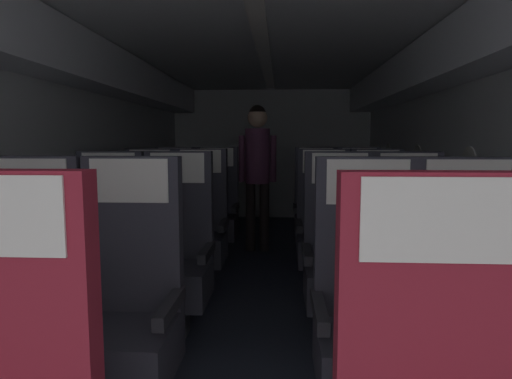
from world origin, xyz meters
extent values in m
cube|color=#2D3342|center=(0.00, 3.83, -0.01)|extent=(3.46, 8.05, 0.02)
cube|color=silver|center=(-1.63, 3.83, 1.06)|extent=(0.08, 7.65, 2.12)
cube|color=silver|center=(1.63, 3.83, 1.06)|extent=(0.08, 7.65, 2.12)
cube|color=silver|center=(0.00, 3.83, 2.12)|extent=(3.34, 7.65, 0.06)
cube|color=#B6BBBB|center=(0.00, 7.67, 1.06)|extent=(3.34, 0.06, 2.12)
cube|color=silver|center=(-1.41, 3.83, 1.90)|extent=(0.36, 7.35, 0.36)
cube|color=silver|center=(1.41, 3.83, 1.90)|extent=(0.36, 7.35, 0.36)
cube|color=white|center=(0.00, 3.83, 2.08)|extent=(0.12, 6.89, 0.02)
cylinder|color=white|center=(1.59, 3.83, 1.10)|extent=(0.01, 0.26, 0.26)
cylinder|color=white|center=(1.59, 5.10, 1.10)|extent=(0.01, 0.26, 0.26)
cylinder|color=white|center=(1.59, 6.38, 1.10)|extent=(0.01, 0.26, 0.26)
cube|color=maroon|center=(-0.54, 1.45, 0.84)|extent=(0.45, 0.08, 0.73)
cube|color=maroon|center=(0.53, 1.46, 0.84)|extent=(0.45, 0.08, 0.73)
cube|color=silver|center=(0.53, 1.41, 1.10)|extent=(0.36, 0.01, 0.20)
cube|color=#33333D|center=(-0.99, 2.19, 0.36)|extent=(0.45, 0.47, 0.24)
cube|color=#33333D|center=(-0.99, 2.38, 0.84)|extent=(0.45, 0.08, 0.73)
cube|color=#28282D|center=(-0.77, 2.19, 0.56)|extent=(0.05, 0.40, 0.06)
cube|color=silver|center=(-0.99, 2.33, 1.10)|extent=(0.36, 0.01, 0.20)
cube|color=#33333D|center=(-0.53, 2.20, 0.36)|extent=(0.45, 0.47, 0.24)
cube|color=#33333D|center=(-0.53, 2.39, 0.84)|extent=(0.45, 0.08, 0.73)
cube|color=#28282D|center=(-0.31, 2.20, 0.56)|extent=(0.05, 0.40, 0.06)
cube|color=#28282D|center=(-0.74, 2.20, 0.56)|extent=(0.05, 0.40, 0.06)
cube|color=silver|center=(-0.53, 2.35, 1.10)|extent=(0.36, 0.01, 0.20)
cube|color=#33333D|center=(0.98, 2.21, 0.36)|extent=(0.45, 0.47, 0.24)
cube|color=#33333D|center=(0.98, 2.40, 0.84)|extent=(0.45, 0.08, 0.73)
cube|color=#28282D|center=(0.76, 2.21, 0.56)|extent=(0.05, 0.40, 0.06)
cube|color=silver|center=(0.98, 2.35, 1.10)|extent=(0.36, 0.01, 0.20)
cube|color=#33333D|center=(0.54, 2.20, 0.36)|extent=(0.45, 0.47, 0.24)
cube|color=#33333D|center=(0.54, 2.39, 0.84)|extent=(0.45, 0.08, 0.73)
cube|color=#28282D|center=(0.76, 2.20, 0.56)|extent=(0.05, 0.40, 0.06)
cube|color=#28282D|center=(0.33, 2.20, 0.56)|extent=(0.05, 0.40, 0.06)
cube|color=silver|center=(0.54, 2.34, 1.10)|extent=(0.36, 0.01, 0.20)
cube|color=#38383D|center=(-0.99, 3.14, 0.12)|extent=(0.16, 0.17, 0.24)
cube|color=#33333D|center=(-0.99, 3.14, 0.36)|extent=(0.45, 0.47, 0.24)
cube|color=#33333D|center=(-0.99, 3.33, 0.84)|extent=(0.45, 0.08, 0.73)
cube|color=#28282D|center=(-0.78, 3.14, 0.56)|extent=(0.05, 0.40, 0.06)
cube|color=#28282D|center=(-1.21, 3.14, 0.56)|extent=(0.05, 0.40, 0.06)
cube|color=silver|center=(-0.99, 3.28, 1.10)|extent=(0.36, 0.01, 0.20)
cube|color=#38383D|center=(-0.53, 3.13, 0.12)|extent=(0.16, 0.17, 0.24)
cube|color=#33333D|center=(-0.53, 3.13, 0.36)|extent=(0.45, 0.47, 0.24)
cube|color=#33333D|center=(-0.53, 3.33, 0.84)|extent=(0.45, 0.08, 0.73)
cube|color=#28282D|center=(-0.31, 3.13, 0.56)|extent=(0.05, 0.40, 0.06)
cube|color=#28282D|center=(-0.74, 3.13, 0.56)|extent=(0.05, 0.40, 0.06)
cube|color=silver|center=(-0.53, 3.28, 1.10)|extent=(0.36, 0.01, 0.20)
cube|color=#38383D|center=(0.98, 3.14, 0.12)|extent=(0.16, 0.17, 0.24)
cube|color=#33333D|center=(0.98, 3.14, 0.36)|extent=(0.45, 0.47, 0.24)
cube|color=#33333D|center=(0.98, 3.33, 0.84)|extent=(0.45, 0.08, 0.73)
cube|color=#28282D|center=(1.20, 3.14, 0.56)|extent=(0.05, 0.40, 0.06)
cube|color=#28282D|center=(0.77, 3.14, 0.56)|extent=(0.05, 0.40, 0.06)
cube|color=silver|center=(0.98, 3.29, 1.10)|extent=(0.36, 0.01, 0.20)
cube|color=#38383D|center=(0.54, 3.14, 0.12)|extent=(0.16, 0.17, 0.24)
cube|color=#33333D|center=(0.54, 3.14, 0.36)|extent=(0.45, 0.47, 0.24)
cube|color=#33333D|center=(0.54, 3.34, 0.84)|extent=(0.45, 0.08, 0.73)
cube|color=#28282D|center=(0.76, 3.14, 0.56)|extent=(0.05, 0.40, 0.06)
cube|color=#28282D|center=(0.33, 3.14, 0.56)|extent=(0.05, 0.40, 0.06)
cube|color=silver|center=(0.54, 3.29, 1.10)|extent=(0.36, 0.01, 0.20)
cube|color=#38383D|center=(-0.99, 4.07, 0.12)|extent=(0.16, 0.17, 0.24)
cube|color=#33333D|center=(-0.99, 4.07, 0.36)|extent=(0.45, 0.47, 0.24)
cube|color=#33333D|center=(-0.99, 4.26, 0.84)|extent=(0.45, 0.08, 0.73)
cube|color=#28282D|center=(-0.78, 4.07, 0.56)|extent=(0.05, 0.40, 0.06)
cube|color=#28282D|center=(-1.21, 4.07, 0.56)|extent=(0.05, 0.40, 0.06)
cube|color=silver|center=(-0.99, 4.21, 1.10)|extent=(0.36, 0.01, 0.20)
cube|color=#38383D|center=(-0.54, 4.06, 0.12)|extent=(0.16, 0.17, 0.24)
cube|color=#33333D|center=(-0.54, 4.06, 0.36)|extent=(0.45, 0.47, 0.24)
cube|color=#33333D|center=(-0.54, 4.25, 0.84)|extent=(0.45, 0.08, 0.73)
cube|color=#28282D|center=(-0.32, 4.06, 0.56)|extent=(0.05, 0.40, 0.06)
cube|color=#28282D|center=(-0.76, 4.06, 0.56)|extent=(0.05, 0.40, 0.06)
cube|color=silver|center=(-0.54, 4.20, 1.10)|extent=(0.36, 0.01, 0.20)
cube|color=#38383D|center=(0.99, 4.07, 0.12)|extent=(0.16, 0.17, 0.24)
cube|color=#33333D|center=(0.99, 4.07, 0.36)|extent=(0.45, 0.47, 0.24)
cube|color=#33333D|center=(0.99, 4.26, 0.84)|extent=(0.45, 0.08, 0.73)
cube|color=#28282D|center=(1.20, 4.07, 0.56)|extent=(0.05, 0.40, 0.06)
cube|color=#28282D|center=(0.77, 4.07, 0.56)|extent=(0.05, 0.40, 0.06)
cube|color=silver|center=(0.99, 4.22, 1.10)|extent=(0.36, 0.01, 0.20)
cube|color=#38383D|center=(0.53, 4.08, 0.12)|extent=(0.16, 0.17, 0.24)
cube|color=#33333D|center=(0.53, 4.08, 0.36)|extent=(0.45, 0.47, 0.24)
cube|color=#33333D|center=(0.53, 4.27, 0.84)|extent=(0.45, 0.08, 0.73)
cube|color=#28282D|center=(0.75, 4.08, 0.56)|extent=(0.05, 0.40, 0.06)
cube|color=#28282D|center=(0.31, 4.08, 0.56)|extent=(0.05, 0.40, 0.06)
cube|color=silver|center=(0.53, 4.22, 1.10)|extent=(0.36, 0.01, 0.20)
cube|color=#38383D|center=(-0.99, 5.00, 0.12)|extent=(0.16, 0.17, 0.24)
cube|color=#33333D|center=(-0.99, 5.00, 0.36)|extent=(0.45, 0.47, 0.24)
cube|color=#33333D|center=(-0.99, 5.19, 0.84)|extent=(0.45, 0.08, 0.73)
cube|color=#28282D|center=(-0.78, 5.00, 0.56)|extent=(0.05, 0.40, 0.06)
cube|color=#28282D|center=(-1.21, 5.00, 0.56)|extent=(0.05, 0.40, 0.06)
cube|color=silver|center=(-0.99, 5.14, 1.10)|extent=(0.36, 0.01, 0.20)
cube|color=#38383D|center=(-0.54, 5.01, 0.12)|extent=(0.16, 0.17, 0.24)
cube|color=#33333D|center=(-0.54, 5.01, 0.36)|extent=(0.45, 0.47, 0.24)
cube|color=#33333D|center=(-0.54, 5.21, 0.84)|extent=(0.45, 0.08, 0.73)
cube|color=#28282D|center=(-0.32, 5.01, 0.56)|extent=(0.05, 0.40, 0.06)
cube|color=#28282D|center=(-0.75, 5.01, 0.56)|extent=(0.05, 0.40, 0.06)
cube|color=silver|center=(-0.54, 5.16, 1.10)|extent=(0.36, 0.01, 0.20)
cube|color=#38383D|center=(0.99, 5.00, 0.12)|extent=(0.16, 0.17, 0.24)
cube|color=#33333D|center=(0.99, 5.00, 0.36)|extent=(0.45, 0.47, 0.24)
cube|color=#33333D|center=(0.99, 5.19, 0.84)|extent=(0.45, 0.08, 0.73)
cube|color=#28282D|center=(1.21, 5.00, 0.56)|extent=(0.05, 0.40, 0.06)
cube|color=#28282D|center=(0.78, 5.00, 0.56)|extent=(0.05, 0.40, 0.06)
cube|color=silver|center=(0.99, 5.14, 1.10)|extent=(0.36, 0.01, 0.20)
cube|color=#38383D|center=(0.54, 5.00, 0.12)|extent=(0.16, 0.17, 0.24)
cube|color=#33333D|center=(0.54, 5.00, 0.36)|extent=(0.45, 0.47, 0.24)
cube|color=#33333D|center=(0.54, 5.19, 0.84)|extent=(0.45, 0.08, 0.73)
cube|color=#28282D|center=(0.75, 5.00, 0.56)|extent=(0.05, 0.40, 0.06)
cube|color=#28282D|center=(0.32, 5.00, 0.56)|extent=(0.05, 0.40, 0.06)
cube|color=silver|center=(0.54, 5.15, 1.10)|extent=(0.36, 0.01, 0.20)
cylinder|color=black|center=(-0.19, 5.41, 0.40)|extent=(0.11, 0.11, 0.79)
cylinder|color=black|center=(-0.03, 5.41, 0.40)|extent=(0.11, 0.11, 0.79)
cylinder|color=#5B2D4C|center=(-0.11, 5.41, 1.10)|extent=(0.28, 0.28, 0.62)
cylinder|color=#5B2D4C|center=(-0.29, 5.41, 1.07)|extent=(0.07, 0.07, 0.53)
cylinder|color=#5B2D4C|center=(0.07, 5.41, 1.07)|extent=(0.07, 0.07, 0.53)
sphere|color=tan|center=(-0.11, 5.41, 1.53)|extent=(0.22, 0.22, 0.22)
sphere|color=black|center=(-0.11, 5.41, 1.58)|extent=(0.19, 0.19, 0.19)
camera|label=1|loc=(0.16, 0.39, 1.28)|focal=30.96mm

